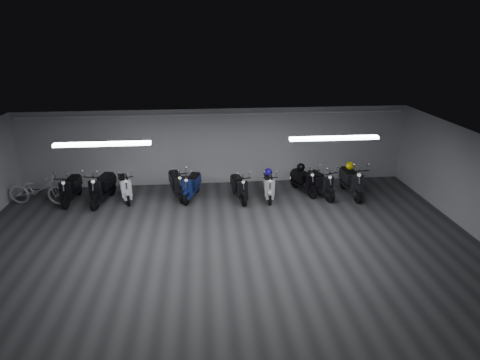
{
  "coord_description": "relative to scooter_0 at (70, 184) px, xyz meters",
  "views": [
    {
      "loc": [
        -0.45,
        -8.9,
        5.52
      ],
      "look_at": [
        0.63,
        2.5,
        1.05
      ],
      "focal_mm": 29.63,
      "sensor_mm": 36.0,
      "label": 1
    }
  ],
  "objects": [
    {
      "name": "fluor_strip_left",
      "position": [
        1.91,
        -2.72,
        2.11
      ],
      "size": [
        2.4,
        0.18,
        0.08
      ],
      "primitive_type": "cube",
      "color": "white",
      "rests_on": "ceiling"
    },
    {
      "name": "helmet_2",
      "position": [
        9.46,
        -0.12,
        0.38
      ],
      "size": [
        0.28,
        0.28,
        0.28
      ],
      "primitive_type": "sphere",
      "color": "yellow",
      "rests_on": "scooter_9"
    },
    {
      "name": "helmet_0",
      "position": [
        6.61,
        -0.13,
        0.24
      ],
      "size": [
        0.27,
        0.27,
        0.27
      ],
      "primitive_type": "sphere",
      "color": "#1C0E9E",
      "rests_on": "scooter_6"
    },
    {
      "name": "scooter_4",
      "position": [
        3.99,
        -0.11,
        -0.01
      ],
      "size": [
        1.03,
        1.75,
        1.23
      ],
      "primitive_type": null,
      "rotation": [
        0.0,
        0.0,
        -0.31
      ],
      "color": "navy",
      "rests_on": "floor"
    },
    {
      "name": "scooter_6",
      "position": [
        6.59,
        -0.35,
        -0.04
      ],
      "size": [
        0.65,
        1.63,
        1.19
      ],
      "primitive_type": null,
      "rotation": [
        0.0,
        0.0,
        -0.07
      ],
      "color": "silver",
      "rests_on": "floor"
    },
    {
      "name": "helmet_1",
      "position": [
        7.82,
        0.21,
        0.27
      ],
      "size": [
        0.28,
        0.28,
        0.28
      ],
      "primitive_type": "sphere",
      "color": "black",
      "rests_on": "scooter_7"
    },
    {
      "name": "scooter_3",
      "position": [
        3.5,
        0.06,
        0.01
      ],
      "size": [
        1.02,
        1.82,
        1.28
      ],
      "primitive_type": null,
      "rotation": [
        0.0,
        0.0,
        0.28
      ],
      "color": "black",
      "rests_on": "floor"
    },
    {
      "name": "scooter_0",
      "position": [
        0.0,
        0.0,
        0.0
      ],
      "size": [
        0.69,
        1.73,
        1.26
      ],
      "primitive_type": null,
      "rotation": [
        0.0,
        0.0,
        -0.07
      ],
      "color": "black",
      "rests_on": "floor"
    },
    {
      "name": "scooter_7",
      "position": [
        7.9,
        -0.0,
        -0.02
      ],
      "size": [
        1.07,
        1.72,
        1.22
      ],
      "primitive_type": null,
      "rotation": [
        0.0,
        0.0,
        0.35
      ],
      "color": "black",
      "rests_on": "floor"
    },
    {
      "name": "back_wall",
      "position": [
        4.91,
        1.28,
        0.77
      ],
      "size": [
        14.0,
        0.01,
        2.8
      ],
      "primitive_type": "cube",
      "color": "#AFAFB2",
      "rests_on": "ground"
    },
    {
      "name": "conduit",
      "position": [
        4.91,
        1.2,
        1.99
      ],
      "size": [
        13.6,
        0.05,
        0.05
      ],
      "primitive_type": "cylinder",
      "rotation": [
        0.0,
        1.57,
        0.0
      ],
      "color": "white",
      "rests_on": "back_wall"
    },
    {
      "name": "scooter_9",
      "position": [
        9.47,
        -0.38,
        0.07
      ],
      "size": [
        0.71,
        1.91,
        1.4
      ],
      "primitive_type": null,
      "rotation": [
        0.0,
        0.0,
        0.04
      ],
      "color": "black",
      "rests_on": "floor"
    },
    {
      "name": "bicycle",
      "position": [
        -1.02,
        -0.09,
        -0.01
      ],
      "size": [
        2.01,
        0.95,
        1.25
      ],
      "primitive_type": "imported",
      "rotation": [
        0.0,
        0.0,
        1.43
      ],
      "color": "silver",
      "rests_on": "floor"
    },
    {
      "name": "scooter_1",
      "position": [
        1.06,
        -0.16,
        0.06
      ],
      "size": [
        1.02,
        1.96,
        1.39
      ],
      "primitive_type": null,
      "rotation": [
        0.0,
        0.0,
        -0.22
      ],
      "color": "black",
      "rests_on": "floor"
    },
    {
      "name": "ceiling",
      "position": [
        4.91,
        -3.72,
        2.17
      ],
      "size": [
        14.0,
        10.0,
        0.01
      ],
      "primitive_type": "cube",
      "color": "gray",
      "rests_on": "ground"
    },
    {
      "name": "floor",
      "position": [
        4.91,
        -3.72,
        -0.64
      ],
      "size": [
        14.0,
        10.0,
        0.01
      ],
      "primitive_type": "cube",
      "color": "#323335",
      "rests_on": "ground"
    },
    {
      "name": "scooter_8",
      "position": [
        8.39,
        -0.34,
        0.0
      ],
      "size": [
        1.13,
        1.79,
        1.27
      ],
      "primitive_type": null,
      "rotation": [
        0.0,
        0.0,
        0.36
      ],
      "color": "black",
      "rests_on": "floor"
    },
    {
      "name": "fluor_strip_right",
      "position": [
        7.91,
        -2.72,
        2.11
      ],
      "size": [
        2.4,
        0.18,
        0.08
      ],
      "primitive_type": "cube",
      "color": "white",
      "rests_on": "ceiling"
    },
    {
      "name": "scooter_5",
      "position": [
        5.59,
        -0.37,
        -0.03
      ],
      "size": [
        0.84,
        1.68,
        1.2
      ],
      "primitive_type": null,
      "rotation": [
        0.0,
        0.0,
        0.2
      ],
      "color": "black",
      "rests_on": "floor"
    },
    {
      "name": "scooter_2",
      "position": [
        1.75,
        0.02,
        -0.02
      ],
      "size": [
        1.02,
        1.72,
        1.22
      ],
      "primitive_type": null,
      "rotation": [
        0.0,
        0.0,
        0.32
      ],
      "color": "white",
      "rests_on": "floor"
    }
  ]
}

